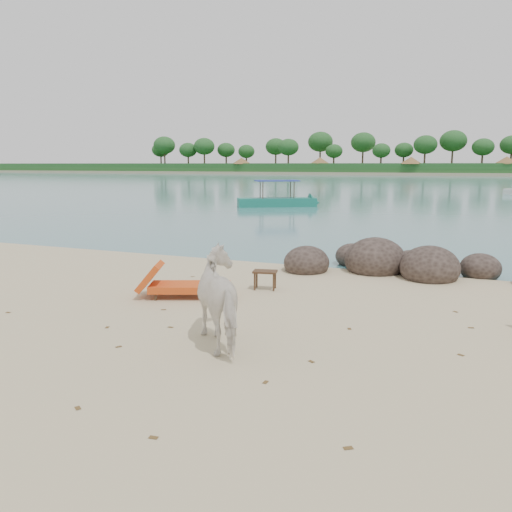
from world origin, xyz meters
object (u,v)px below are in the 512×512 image
Objects in this scene: cow at (226,300)px; side_table at (265,281)px; lounge_chair at (190,284)px; boat_near at (277,184)px; boulders at (393,265)px.

cow reaches higher than side_table.
boat_near is (-6.17, 23.48, 1.15)m from lounge_chair.
boulders is 6.71m from cow.
boat_near reaches higher than boulders.
side_table is 1.75m from lounge_chair.
boulders reaches higher than side_table.
lounge_chair is at bearing -132.25° from boulders.
lounge_chair is at bearing -147.78° from side_table.
side_table is (-2.49, -2.94, -0.02)m from boulders.
cow is (-1.85, -6.43, 0.51)m from boulders.
boulders is at bearing -92.85° from boat_near.
boulders is at bearing 38.79° from side_table.
lounge_chair reaches higher than side_table.
side_table is at bearing -123.04° from cow.
cow is at bearing -106.05° from boulders.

